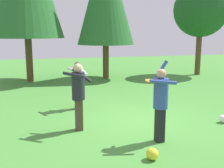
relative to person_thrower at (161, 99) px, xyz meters
The scene contains 9 objects.
ground_plane 1.89m from the person_thrower, 89.10° to the left, with size 40.00×40.00×0.00m, color #478C38.
person_thrower is the anchor object (origin of this frame).
person_catcher 2.16m from the person_thrower, 144.30° to the left, with size 0.77×0.75×1.78m.
person_bystander 3.64m from the person_thrower, 114.19° to the left, with size 0.64×0.68×1.60m.
frisbee 0.48m from the person_thrower, 166.77° to the left, with size 0.38×0.38×0.07m.
ball_yellow 1.37m from the person_thrower, 122.38° to the right, with size 0.25×0.25×0.25m, color yellow.
ball_white 2.64m from the person_thrower, 18.49° to the left, with size 0.23×0.23×0.23m, color white.
ball_blue 5.20m from the person_thrower, 64.39° to the left, with size 0.19×0.19×0.19m, color blue.
tree_far_right 11.49m from the person_thrower, 53.83° to the left, with size 3.19×3.19×5.44m.
Camera 1 is at (-2.69, -7.26, 2.58)m, focal length 43.79 mm.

